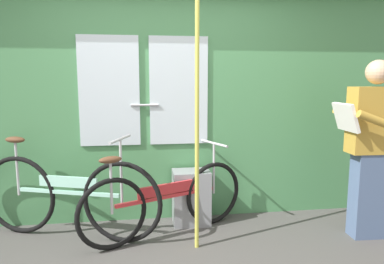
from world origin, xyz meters
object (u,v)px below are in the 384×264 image
(passenger_reading_newspaper, at_px, (372,146))
(handrail_pole, at_px, (197,116))
(trash_bin_by_wall, at_px, (191,197))
(bicycle_leaning_behind, at_px, (166,200))
(bicycle_near_door, at_px, (68,196))

(passenger_reading_newspaper, distance_m, handrail_pole, 1.66)
(trash_bin_by_wall, bearing_deg, handrail_pole, -92.72)
(bicycle_leaning_behind, xyz_separation_m, passenger_reading_newspaper, (1.88, -0.28, 0.52))
(handrail_pole, bearing_deg, bicycle_leaning_behind, 131.80)
(bicycle_leaning_behind, bearing_deg, bicycle_near_door, 150.89)
(bicycle_near_door, bearing_deg, passenger_reading_newspaper, 12.03)
(bicycle_near_door, relative_size, handrail_pole, 0.73)
(bicycle_leaning_behind, relative_size, handrail_pole, 0.68)
(passenger_reading_newspaper, distance_m, trash_bin_by_wall, 1.79)
(handrail_pole, bearing_deg, passenger_reading_newspaper, -0.09)
(trash_bin_by_wall, bearing_deg, bicycle_leaning_behind, -136.95)
(bicycle_leaning_behind, height_order, passenger_reading_newspaper, passenger_reading_newspaper)
(trash_bin_by_wall, bearing_deg, passenger_reading_newspaper, -18.61)
(bicycle_near_door, distance_m, trash_bin_by_wall, 1.20)
(trash_bin_by_wall, height_order, handrail_pole, handrail_pole)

